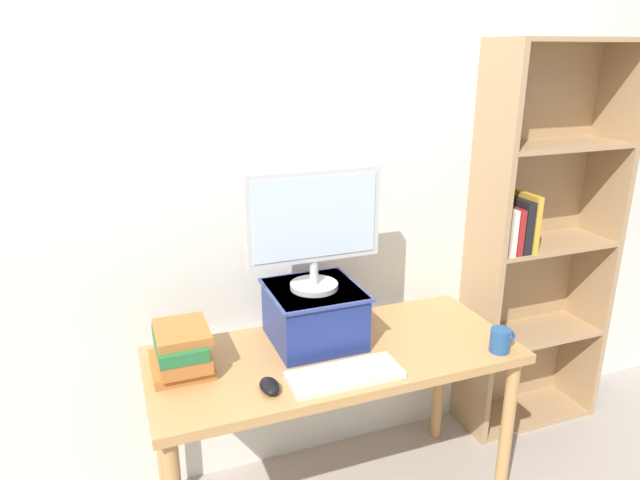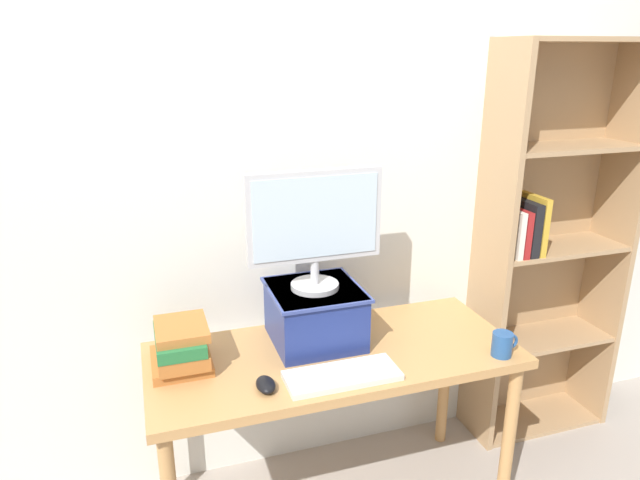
{
  "view_description": "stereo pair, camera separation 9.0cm",
  "coord_description": "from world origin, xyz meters",
  "px_view_note": "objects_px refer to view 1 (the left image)",
  "views": [
    {
      "loc": [
        -0.73,
        -1.76,
        1.8
      ],
      "look_at": [
        -0.04,
        0.04,
        1.16
      ],
      "focal_mm": 32.0,
      "sensor_mm": 36.0,
      "label": 1
    },
    {
      "loc": [
        -0.64,
        -1.79,
        1.8
      ],
      "look_at": [
        -0.04,
        0.04,
        1.16
      ],
      "focal_mm": 32.0,
      "sensor_mm": 36.0,
      "label": 2
    }
  ],
  "objects_px": {
    "desk": "(334,371)",
    "book_stack": "(181,349)",
    "riser_box": "(314,313)",
    "bookshelf_unit": "(536,242)",
    "computer_monitor": "(314,223)",
    "computer_mouse": "(270,386)",
    "keyboard": "(345,375)",
    "coffee_mug": "(501,340)"
  },
  "relations": [
    {
      "from": "computer_mouse",
      "to": "book_stack",
      "type": "relative_size",
      "value": 0.39
    },
    {
      "from": "desk",
      "to": "riser_box",
      "type": "relative_size",
      "value": 3.99
    },
    {
      "from": "desk",
      "to": "computer_monitor",
      "type": "relative_size",
      "value": 2.72
    },
    {
      "from": "riser_box",
      "to": "coffee_mug",
      "type": "bearing_deg",
      "value": -27.65
    },
    {
      "from": "riser_box",
      "to": "keyboard",
      "type": "distance_m",
      "value": 0.31
    },
    {
      "from": "riser_box",
      "to": "computer_mouse",
      "type": "bearing_deg",
      "value": -133.45
    },
    {
      "from": "bookshelf_unit",
      "to": "keyboard",
      "type": "relative_size",
      "value": 4.68
    },
    {
      "from": "riser_box",
      "to": "coffee_mug",
      "type": "xyz_separation_m",
      "value": [
        0.62,
        -0.33,
        -0.07
      ]
    },
    {
      "from": "computer_mouse",
      "to": "coffee_mug",
      "type": "relative_size",
      "value": 0.99
    },
    {
      "from": "bookshelf_unit",
      "to": "computer_mouse",
      "type": "bearing_deg",
      "value": -163.27
    },
    {
      "from": "computer_mouse",
      "to": "coffee_mug",
      "type": "xyz_separation_m",
      "value": [
        0.88,
        -0.05,
        0.03
      ]
    },
    {
      "from": "book_stack",
      "to": "coffee_mug",
      "type": "xyz_separation_m",
      "value": [
        1.13,
        -0.29,
        -0.03
      ]
    },
    {
      "from": "keyboard",
      "to": "bookshelf_unit",
      "type": "bearing_deg",
      "value": 20.92
    },
    {
      "from": "desk",
      "to": "book_stack",
      "type": "relative_size",
      "value": 5.13
    },
    {
      "from": "riser_box",
      "to": "book_stack",
      "type": "bearing_deg",
      "value": -176.46
    },
    {
      "from": "computer_monitor",
      "to": "coffee_mug",
      "type": "xyz_separation_m",
      "value": [
        0.62,
        -0.32,
        -0.43
      ]
    },
    {
      "from": "desk",
      "to": "riser_box",
      "type": "xyz_separation_m",
      "value": [
        -0.04,
        0.1,
        0.2
      ]
    },
    {
      "from": "riser_box",
      "to": "computer_mouse",
      "type": "distance_m",
      "value": 0.39
    },
    {
      "from": "desk",
      "to": "riser_box",
      "type": "bearing_deg",
      "value": 111.85
    },
    {
      "from": "bookshelf_unit",
      "to": "computer_monitor",
      "type": "distance_m",
      "value": 1.22
    },
    {
      "from": "computer_monitor",
      "to": "computer_mouse",
      "type": "height_order",
      "value": "computer_monitor"
    },
    {
      "from": "desk",
      "to": "book_stack",
      "type": "distance_m",
      "value": 0.58
    },
    {
      "from": "riser_box",
      "to": "computer_monitor",
      "type": "height_order",
      "value": "computer_monitor"
    },
    {
      "from": "coffee_mug",
      "to": "computer_monitor",
      "type": "bearing_deg",
      "value": 152.46
    },
    {
      "from": "keyboard",
      "to": "book_stack",
      "type": "height_order",
      "value": "book_stack"
    },
    {
      "from": "riser_box",
      "to": "book_stack",
      "type": "height_order",
      "value": "riser_box"
    },
    {
      "from": "computer_monitor",
      "to": "keyboard",
      "type": "xyz_separation_m",
      "value": [
        0.01,
        -0.29,
        -0.46
      ]
    },
    {
      "from": "desk",
      "to": "computer_monitor",
      "type": "xyz_separation_m",
      "value": [
        -0.04,
        0.1,
        0.56
      ]
    },
    {
      "from": "bookshelf_unit",
      "to": "riser_box",
      "type": "xyz_separation_m",
      "value": [
        -1.18,
        -0.16,
        -0.1
      ]
    },
    {
      "from": "keyboard",
      "to": "coffee_mug",
      "type": "xyz_separation_m",
      "value": [
        0.62,
        -0.04,
        0.03
      ]
    },
    {
      "from": "coffee_mug",
      "to": "bookshelf_unit",
      "type": "bearing_deg",
      "value": 41.01
    },
    {
      "from": "riser_box",
      "to": "bookshelf_unit",
      "type": "bearing_deg",
      "value": 7.69
    },
    {
      "from": "bookshelf_unit",
      "to": "computer_monitor",
      "type": "bearing_deg",
      "value": -172.24
    },
    {
      "from": "keyboard",
      "to": "coffee_mug",
      "type": "relative_size",
      "value": 3.76
    },
    {
      "from": "computer_mouse",
      "to": "book_stack",
      "type": "distance_m",
      "value": 0.35
    },
    {
      "from": "bookshelf_unit",
      "to": "computer_monitor",
      "type": "relative_size",
      "value": 3.65
    },
    {
      "from": "computer_mouse",
      "to": "coffee_mug",
      "type": "bearing_deg",
      "value": -3.42
    },
    {
      "from": "desk",
      "to": "keyboard",
      "type": "relative_size",
      "value": 3.49
    },
    {
      "from": "riser_box",
      "to": "computer_mouse",
      "type": "height_order",
      "value": "riser_box"
    },
    {
      "from": "computer_monitor",
      "to": "keyboard",
      "type": "height_order",
      "value": "computer_monitor"
    },
    {
      "from": "riser_box",
      "to": "book_stack",
      "type": "distance_m",
      "value": 0.51
    },
    {
      "from": "desk",
      "to": "book_stack",
      "type": "height_order",
      "value": "book_stack"
    }
  ]
}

